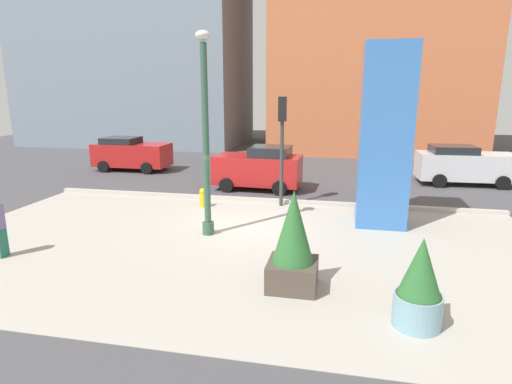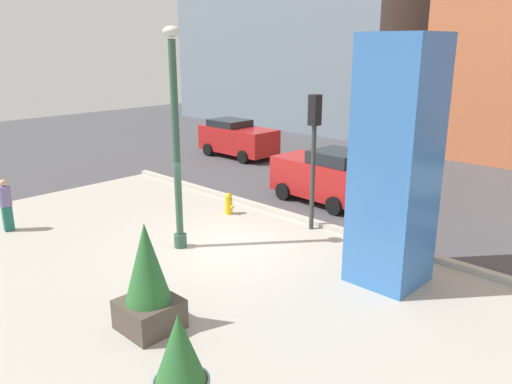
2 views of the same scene
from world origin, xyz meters
name	(u,v)px [view 2 (image 2 of 2)]	position (x,y,z in m)	size (l,w,h in m)	color
ground_plane	(316,214)	(0.00, 4.00, 0.00)	(60.00, 60.00, 0.00)	#47474C
plaza_pavement	(175,268)	(0.00, -2.00, 0.00)	(18.00, 10.00, 0.02)	#ADA89E
curb_strip	(300,218)	(0.00, 3.12, 0.08)	(18.00, 0.24, 0.16)	#B7B2A8
lamp_post	(176,146)	(-1.01, -1.02, 2.94)	(0.44, 0.44, 6.05)	#335642
art_pillar_blue	(396,164)	(4.32, 1.22, 2.93)	(1.59, 1.59, 5.86)	#3870BC
potted_plant_by_pillar	(148,281)	(2.00, -4.14, 1.05)	(1.11, 1.11, 2.29)	#4C4238
potted_plant_near_right	(180,370)	(4.52, -5.28, 0.83)	(0.90, 0.90, 1.79)	#7AA8B7
fire_hydrant	(229,204)	(-2.18, 1.95, 0.37)	(0.36, 0.26, 0.75)	gold
traffic_light_corner	(314,140)	(0.74, 2.77, 2.84)	(0.28, 0.42, 4.17)	#333833
car_intersection	(326,176)	(-0.65, 5.36, 0.99)	(3.94, 2.17, 1.98)	red
car_far_lane	(237,138)	(-8.61, 8.55, 0.94)	(4.14, 2.05, 1.85)	red
pedestrian_by_curb	(6,203)	(-5.90, -3.91, 0.92)	(0.39, 0.39, 1.65)	#236656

